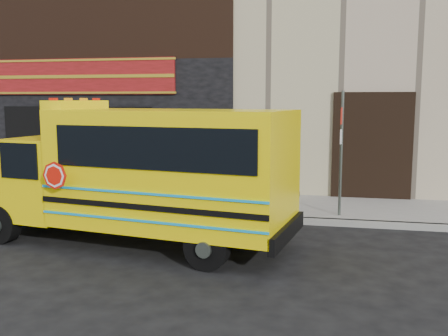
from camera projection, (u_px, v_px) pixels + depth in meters
name	position (u px, v px, depth m)	size (l,w,h in m)	color
ground	(181.00, 250.00, 9.82)	(120.00, 120.00, 0.00)	black
curb	(211.00, 216.00, 12.33)	(40.00, 0.20, 0.15)	gray
sidewalk	(224.00, 204.00, 13.78)	(40.00, 3.00, 0.15)	slate
building	(256.00, 16.00, 19.13)	(20.00, 10.70, 12.00)	tan
school_bus	(144.00, 172.00, 9.98)	(7.15, 3.21, 2.92)	black
sign_pole	(341.00, 150.00, 11.91)	(0.08, 0.28, 3.15)	#475048
bicycle	(22.00, 202.00, 11.54)	(0.56, 1.98, 1.19)	black
cyclist	(24.00, 188.00, 11.44)	(0.68, 0.44, 1.85)	black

